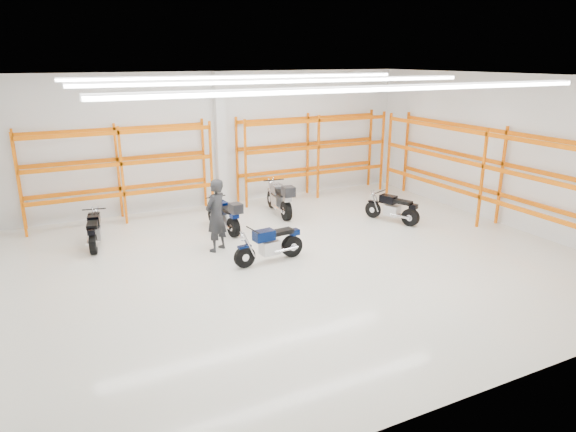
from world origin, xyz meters
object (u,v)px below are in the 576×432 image
motorcycle_back_d (394,209)px  standing_man (216,215)px  motorcycle_back_c (280,199)px  motorcycle_back_a (94,231)px  motorcycle_back_b (225,216)px  structural_column (220,140)px  motorcycle_main (272,245)px

motorcycle_back_d → standing_man: standing_man is taller
motorcycle_back_c → standing_man: standing_man is taller
motorcycle_back_a → motorcycle_back_b: 3.62m
structural_column → motorcycle_back_d: bearing=-46.7°
motorcycle_back_a → motorcycle_back_b: bearing=-6.7°
structural_column → standing_man: bearing=-111.3°
structural_column → motorcycle_main: bearing=-96.7°
motorcycle_back_b → motorcycle_back_d: 5.21m
motorcycle_main → standing_man: (-0.99, 1.35, 0.53)m
motorcycle_back_b → motorcycle_back_a: bearing=173.3°
motorcycle_back_b → motorcycle_back_d: (5.01, -1.45, -0.07)m
motorcycle_back_b → motorcycle_back_c: 2.30m
motorcycle_back_c → motorcycle_back_d: (2.85, -2.22, -0.12)m
motorcycle_back_d → motorcycle_back_c: bearing=142.0°
motorcycle_back_c → motorcycle_back_d: motorcycle_back_c is taller
motorcycle_main → motorcycle_back_d: 4.89m
motorcycle_back_b → structural_column: (0.92, 2.88, 1.76)m
motorcycle_back_a → motorcycle_back_c: 5.77m
structural_column → motorcycle_back_b: bearing=-107.8°
motorcycle_main → standing_man: standing_man is taller
motorcycle_back_a → standing_man: standing_man is taller
motorcycle_main → standing_man: size_ratio=0.99×
motorcycle_back_b → motorcycle_back_c: motorcycle_back_c is taller
standing_man → motorcycle_back_a: bearing=-64.3°
motorcycle_back_a → structural_column: 5.45m
motorcycle_back_d → motorcycle_back_b: bearing=163.9°
motorcycle_main → motorcycle_back_c: size_ratio=0.87×
standing_man → structural_column: structural_column is taller
motorcycle_back_b → motorcycle_back_d: bearing=-16.1°
motorcycle_back_b → standing_man: (-0.71, -1.32, 0.48)m
motorcycle_back_b → structural_column: bearing=72.2°
motorcycle_back_c → motorcycle_back_d: size_ratio=1.26×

